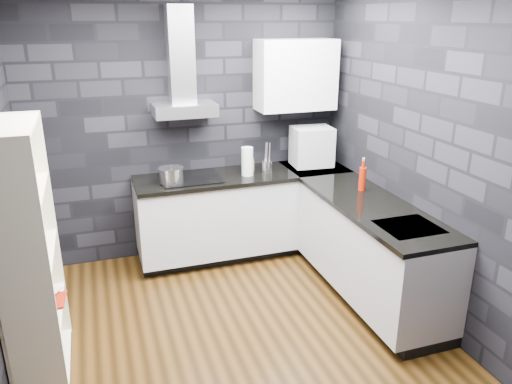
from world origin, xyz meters
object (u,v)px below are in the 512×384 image
utensil_crock (267,167)px  red_bottle (362,179)px  fruit_bowl (26,255)px  glass_vase (247,161)px  pot (171,176)px  bookshelf (28,255)px  appliance_garage (312,146)px  storage_jar (249,165)px

utensil_crock → red_bottle: (0.65, -0.78, 0.05)m
fruit_bowl → glass_vase: bearing=33.9°
pot → fruit_bowl: (-1.17, -1.28, -0.04)m
bookshelf → red_bottle: bearing=1.5°
red_bottle → fruit_bowl: 2.85m
bookshelf → fruit_bowl: (0.00, -0.07, 0.04)m
glass_vase → bookshelf: (-1.94, -1.23, -0.14)m
appliance_garage → red_bottle: size_ratio=1.87×
storage_jar → red_bottle: bearing=-49.0°
pot → storage_jar: pot is taller
utensil_crock → appliance_garage: bearing=5.6°
bookshelf → storage_jar: bearing=26.6°
utensil_crock → red_bottle: 1.01m
pot → red_bottle: size_ratio=1.03×
pot → appliance_garage: appliance_garage is taller
storage_jar → pot: bearing=-168.9°
red_bottle → fruit_bowl: red_bottle is taller
utensil_crock → fruit_bowl: 2.52m
storage_jar → fruit_bowl: bearing=-144.2°
glass_vase → utensil_crock: size_ratio=2.28×
pot → glass_vase: bearing=1.7°
utensil_crock → bookshelf: bearing=-150.1°
storage_jar → red_bottle: (0.79, -0.91, 0.05)m
glass_vase → appliance_garage: (0.73, 0.06, 0.08)m
pot → appliance_garage: 1.51m
storage_jar → utensil_crock: size_ratio=0.95×
utensil_crock → fruit_bowl: size_ratio=0.58×
red_bottle → fruit_bowl: (-2.80, -0.53, -0.07)m
appliance_garage → fruit_bowl: appliance_garage is taller
glass_vase → pot: bearing=-178.3°
storage_jar → fruit_bowl: size_ratio=0.55×
appliance_garage → red_bottle: bearing=-76.4°
pot → bookshelf: bearing=-134.0°
pot → utensil_crock: pot is taller
fruit_bowl → bookshelf: bearing=90.0°
pot → fruit_bowl: size_ratio=1.03×
appliance_garage → bookshelf: bearing=-149.7°
glass_vase → appliance_garage: size_ratio=0.71×
utensil_crock → fruit_bowl: (-2.15, -1.31, -0.03)m
red_bottle → fruit_bowl: size_ratio=1.00×
fruit_bowl → appliance_garage: bearing=27.1°
red_bottle → storage_jar: bearing=131.0°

